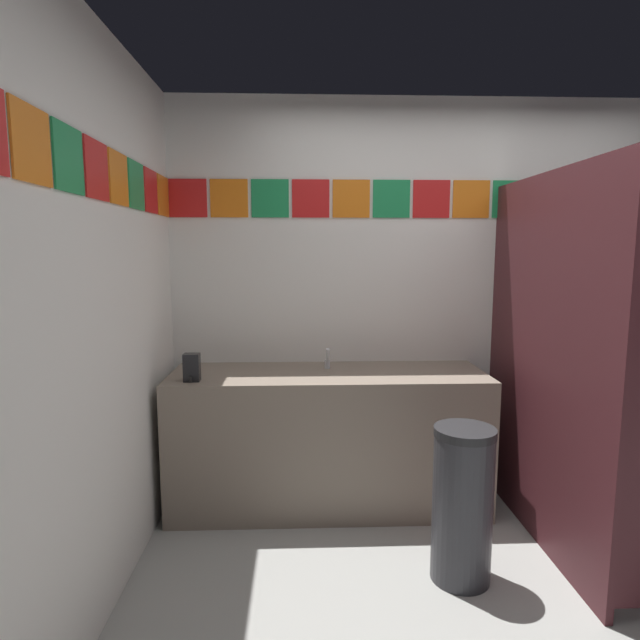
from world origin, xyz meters
TOP-DOWN VIEW (x-y plane):
  - ground_plane at (0.00, 0.00)m, footprint 8.05×8.05m
  - wall_back at (0.00, 1.49)m, footprint 3.66×0.09m
  - wall_side at (-1.87, 0.00)m, footprint 0.09×2.90m
  - vanity_counter at (-0.82, 1.15)m, footprint 1.93×0.61m
  - faucet_center at (-0.82, 1.24)m, footprint 0.04×0.10m
  - soap_dispenser at (-1.61, 0.96)m, footprint 0.09×0.09m
  - stall_divider at (0.49, 0.47)m, footprint 0.92×1.45m
  - toilet at (0.78, 1.08)m, footprint 0.39×0.49m
  - trash_bin at (-0.21, 0.35)m, footprint 0.29×0.29m

SIDE VIEW (x-z plane):
  - ground_plane at x=0.00m, z-range 0.00..0.00m
  - toilet at x=0.78m, z-range -0.07..0.67m
  - trash_bin at x=-0.21m, z-range 0.00..0.76m
  - vanity_counter at x=-0.82m, z-range 0.01..0.85m
  - faucet_center at x=-0.82m, z-range 0.83..0.97m
  - soap_dispenser at x=-1.61m, z-range 0.85..1.01m
  - stall_divider at x=0.49m, z-range 0.00..2.00m
  - wall_side at x=-1.87m, z-range 0.01..2.57m
  - wall_back at x=0.00m, z-range 0.01..2.57m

